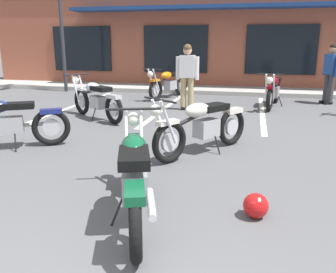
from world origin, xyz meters
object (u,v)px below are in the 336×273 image
Objects in this scene: motorcycle_silver_naked at (3,122)px; helmet_on_pavement at (256,206)px; motorcycle_black_cruiser at (274,90)px; person_near_building at (187,73)px; motorcycle_green_cafe_racer at (96,99)px; person_in_shorts_foreground at (331,70)px; motorcycle_blue_standard at (202,125)px; motorcycle_orange_scrambler at (169,83)px; motorcycle_foreground_classic at (135,174)px.

helmet_on_pavement is at bearing -20.56° from motorcycle_silver_naked.
person_near_building is at bearing -156.41° from motorcycle_black_cruiser.
motorcycle_green_cafe_racer is 2.46m from person_near_building.
motorcycle_blue_standard is at bearing -117.42° from person_in_shorts_foreground.
motorcycle_green_cafe_racer is 1.08× the size of person_near_building.
person_near_building reaches higher than motorcycle_silver_naked.
motorcycle_orange_scrambler is (-1.83, 5.52, 0.00)m from motorcycle_blue_standard.
person_near_building is 6.44× the size of helmet_on_pavement.
person_in_shorts_foreground is at bearing 31.44° from motorcycle_green_cafe_racer.
helmet_on_pavement is (-2.01, -7.53, -0.82)m from person_in_shorts_foreground.
motorcycle_orange_scrambler is (-1.47, 7.81, 0.00)m from motorcycle_foreground_classic.
person_in_shorts_foreground reaches higher than helmet_on_pavement.
person_in_shorts_foreground is (4.68, -0.02, 0.49)m from motorcycle_orange_scrambler.
motorcycle_orange_scrambler is at bearing 163.72° from motorcycle_black_cruiser.
motorcycle_black_cruiser is 8.06× the size of helmet_on_pavement.
helmet_on_pavement is at bearing -67.48° from motorcycle_blue_standard.
person_near_building is at bearing -153.63° from person_in_shorts_foreground.
person_near_building is (2.32, 4.14, 0.49)m from motorcycle_silver_naked.
motorcycle_orange_scrambler is 7.75× the size of helmet_on_pavement.
motorcycle_green_cafe_racer is at bearing -104.82° from motorcycle_orange_scrambler.
person_in_shorts_foreground is at bearing 26.37° from person_near_building.
motorcycle_green_cafe_racer is 6.57m from person_in_shorts_foreground.
helmet_on_pavement is (1.74, -5.67, -0.82)m from person_near_building.
person_near_building reaches higher than motorcycle_orange_scrambler.
motorcycle_silver_naked is at bearing -131.55° from motorcycle_black_cruiser.
motorcycle_silver_naked is 8.56m from person_in_shorts_foreground.
person_in_shorts_foreground is at bearing -0.20° from motorcycle_orange_scrambler.
helmet_on_pavement is at bearing -104.97° from person_in_shorts_foreground.
motorcycle_green_cafe_racer is (-2.38, 4.37, 0.00)m from motorcycle_foreground_classic.
motorcycle_silver_naked is 1.04× the size of motorcycle_blue_standard.
motorcycle_green_cafe_racer is (-2.74, 2.08, 0.00)m from motorcycle_blue_standard.
motorcycle_green_cafe_racer is at bearing 79.43° from motorcycle_silver_naked.
motorcycle_black_cruiser is at bearing 23.59° from person_near_building.
motorcycle_silver_naked is 1.13× the size of person_in_shorts_foreground.
motorcycle_silver_naked is 1.05× the size of motorcycle_green_cafe_racer.
motorcycle_orange_scrambler is (1.39, 6.02, 0.00)m from motorcycle_silver_naked.
motorcycle_green_cafe_racer is 5.46m from helmet_on_pavement.
motorcycle_foreground_classic is at bearing -79.31° from motorcycle_orange_scrambler.
motorcycle_orange_scrambler is at bearing 109.50° from helmet_on_pavement.
motorcycle_orange_scrambler is at bearing 116.29° from person_near_building.
person_near_building is (-2.21, -0.96, 0.49)m from motorcycle_black_cruiser.
motorcycle_green_cafe_racer is (0.48, 2.58, 0.00)m from motorcycle_silver_naked.
motorcycle_orange_scrambler is 2.15m from person_near_building.
helmet_on_pavement is (3.58, -4.11, -0.33)m from motorcycle_green_cafe_racer.
motorcycle_silver_naked is 2.63m from motorcycle_green_cafe_racer.
person_in_shorts_foreground is 4.19m from person_near_building.
motorcycle_black_cruiser is 2.46m from person_near_building.
motorcycle_silver_naked is 1.13× the size of person_near_building.
motorcycle_green_cafe_racer reaches higher than helmet_on_pavement.
motorcycle_blue_standard is 3.78m from person_near_building.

